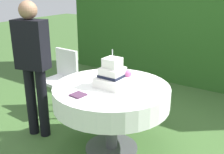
{
  "coord_description": "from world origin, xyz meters",
  "views": [
    {
      "loc": [
        1.48,
        -2.19,
        1.78
      ],
      "look_at": [
        0.01,
        0.0,
        0.86
      ],
      "focal_mm": 43.61,
      "sensor_mm": 36.0,
      "label": 1
    }
  ],
  "objects_px": {
    "wedding_cake": "(113,76)",
    "serving_plate_far": "(104,73)",
    "cake_table": "(112,96)",
    "serving_plate_near": "(148,83)",
    "napkin_stack": "(78,95)",
    "standing_person": "(33,62)",
    "garden_chair": "(62,75)"
  },
  "relations": [
    {
      "from": "serving_plate_near",
      "to": "napkin_stack",
      "type": "height_order",
      "value": "napkin_stack"
    },
    {
      "from": "cake_table",
      "to": "napkin_stack",
      "type": "xyz_separation_m",
      "value": [
        -0.12,
        -0.39,
        0.13
      ]
    },
    {
      "from": "garden_chair",
      "to": "cake_table",
      "type": "bearing_deg",
      "value": -20.9
    },
    {
      "from": "serving_plate_far",
      "to": "standing_person",
      "type": "height_order",
      "value": "standing_person"
    },
    {
      "from": "wedding_cake",
      "to": "cake_table",
      "type": "bearing_deg",
      "value": -155.11
    },
    {
      "from": "cake_table",
      "to": "serving_plate_near",
      "type": "relative_size",
      "value": 9.15
    },
    {
      "from": "cake_table",
      "to": "standing_person",
      "type": "distance_m",
      "value": 0.99
    },
    {
      "from": "napkin_stack",
      "to": "standing_person",
      "type": "relative_size",
      "value": 0.08
    },
    {
      "from": "serving_plate_near",
      "to": "napkin_stack",
      "type": "distance_m",
      "value": 0.78
    },
    {
      "from": "napkin_stack",
      "to": "serving_plate_near",
      "type": "bearing_deg",
      "value": 59.19
    },
    {
      "from": "cake_table",
      "to": "serving_plate_near",
      "type": "height_order",
      "value": "serving_plate_near"
    },
    {
      "from": "serving_plate_near",
      "to": "standing_person",
      "type": "height_order",
      "value": "standing_person"
    },
    {
      "from": "wedding_cake",
      "to": "garden_chair",
      "type": "relative_size",
      "value": 0.44
    },
    {
      "from": "garden_chair",
      "to": "napkin_stack",
      "type": "bearing_deg",
      "value": -39.09
    },
    {
      "from": "garden_chair",
      "to": "standing_person",
      "type": "height_order",
      "value": "standing_person"
    },
    {
      "from": "serving_plate_near",
      "to": "standing_person",
      "type": "xyz_separation_m",
      "value": [
        -1.19,
        -0.52,
        0.17
      ]
    },
    {
      "from": "garden_chair",
      "to": "standing_person",
      "type": "relative_size",
      "value": 0.56
    },
    {
      "from": "standing_person",
      "to": "serving_plate_near",
      "type": "bearing_deg",
      "value": 23.52
    },
    {
      "from": "serving_plate_far",
      "to": "garden_chair",
      "type": "relative_size",
      "value": 0.14
    },
    {
      "from": "cake_table",
      "to": "serving_plate_far",
      "type": "xyz_separation_m",
      "value": [
        -0.3,
        0.3,
        0.12
      ]
    },
    {
      "from": "serving_plate_far",
      "to": "garden_chair",
      "type": "height_order",
      "value": "garden_chair"
    },
    {
      "from": "wedding_cake",
      "to": "serving_plate_near",
      "type": "height_order",
      "value": "wedding_cake"
    },
    {
      "from": "serving_plate_far",
      "to": "garden_chair",
      "type": "distance_m",
      "value": 0.87
    },
    {
      "from": "serving_plate_far",
      "to": "napkin_stack",
      "type": "xyz_separation_m",
      "value": [
        0.18,
        -0.68,
        0.0
      ]
    },
    {
      "from": "serving_plate_far",
      "to": "standing_person",
      "type": "distance_m",
      "value": 0.83
    },
    {
      "from": "napkin_stack",
      "to": "garden_chair",
      "type": "xyz_separation_m",
      "value": [
        -1.01,
        0.82,
        -0.22
      ]
    },
    {
      "from": "napkin_stack",
      "to": "garden_chair",
      "type": "relative_size",
      "value": 0.14
    },
    {
      "from": "garden_chair",
      "to": "standing_person",
      "type": "distance_m",
      "value": 0.8
    },
    {
      "from": "wedding_cake",
      "to": "napkin_stack",
      "type": "height_order",
      "value": "wedding_cake"
    },
    {
      "from": "serving_plate_near",
      "to": "wedding_cake",
      "type": "bearing_deg",
      "value": -133.71
    },
    {
      "from": "wedding_cake",
      "to": "serving_plate_far",
      "type": "height_order",
      "value": "wedding_cake"
    },
    {
      "from": "serving_plate_far",
      "to": "cake_table",
      "type": "bearing_deg",
      "value": -44.54
    }
  ]
}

